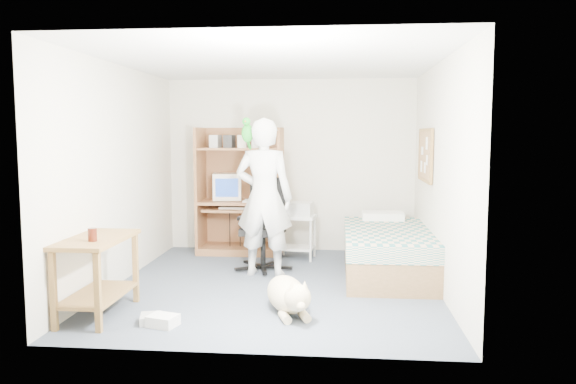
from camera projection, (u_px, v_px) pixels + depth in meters
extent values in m
plane|color=#42495A|center=(275.00, 285.00, 6.37)|extent=(4.00, 4.00, 0.00)
cube|color=beige|center=(291.00, 165.00, 8.22)|extent=(3.60, 0.02, 2.50)
cube|color=beige|center=(440.00, 177.00, 6.08)|extent=(0.02, 4.00, 2.50)
cube|color=beige|center=(119.00, 175.00, 6.41)|extent=(0.02, 4.00, 2.50)
cube|color=white|center=(275.00, 61.00, 6.11)|extent=(3.60, 4.00, 0.02)
cube|color=brown|center=(201.00, 190.00, 8.08)|extent=(0.04, 0.60, 1.80)
cube|color=brown|center=(281.00, 191.00, 7.97)|extent=(0.04, 0.60, 1.80)
cube|color=brown|center=(244.00, 189.00, 8.32)|extent=(1.20, 0.02, 1.80)
cube|color=brown|center=(240.00, 202.00, 8.04)|extent=(1.12, 0.60, 0.04)
cube|color=brown|center=(240.00, 210.00, 7.98)|extent=(1.00, 0.50, 0.03)
cube|color=brown|center=(240.00, 149.00, 7.97)|extent=(1.12, 0.55, 0.03)
cube|color=brown|center=(241.00, 249.00, 8.12)|extent=(1.12, 0.60, 0.10)
cube|color=brown|center=(387.00, 260.00, 6.83)|extent=(1.00, 2.00, 0.36)
cube|color=#296E6E|center=(387.00, 238.00, 6.80)|extent=(1.02, 2.02, 0.20)
cube|color=white|center=(383.00, 216.00, 7.58)|extent=(0.55, 0.35, 0.12)
cube|color=brown|center=(96.00, 239.00, 5.25)|extent=(0.50, 1.00, 0.04)
cube|color=brown|center=(53.00, 292.00, 4.86)|extent=(0.05, 0.05, 0.70)
cube|color=brown|center=(98.00, 293.00, 4.83)|extent=(0.05, 0.05, 0.70)
cube|color=brown|center=(98.00, 267.00, 5.76)|extent=(0.05, 0.05, 0.70)
cube|color=brown|center=(136.00, 268.00, 5.72)|extent=(0.05, 0.05, 0.70)
cube|color=brown|center=(98.00, 295.00, 5.31)|extent=(0.46, 0.92, 0.03)
cube|color=#A27048|center=(426.00, 155.00, 6.95)|extent=(0.03, 0.90, 0.60)
cube|color=brown|center=(426.00, 130.00, 6.92)|extent=(0.04, 0.94, 0.04)
cube|color=brown|center=(425.00, 180.00, 6.98)|extent=(0.04, 0.94, 0.04)
cylinder|color=black|center=(263.00, 266.00, 7.09)|extent=(0.64, 0.64, 0.06)
cylinder|color=black|center=(263.00, 251.00, 7.07)|extent=(0.06, 0.06, 0.43)
cube|color=black|center=(263.00, 230.00, 7.04)|extent=(0.55, 0.55, 0.09)
cube|color=black|center=(268.00, 200.00, 7.25)|extent=(0.46, 0.12, 0.59)
cube|color=black|center=(242.00, 217.00, 7.08)|extent=(0.08, 0.33, 0.04)
cube|color=black|center=(284.00, 218.00, 6.97)|extent=(0.08, 0.33, 0.04)
imported|color=silver|center=(264.00, 198.00, 6.74)|extent=(0.74, 0.53, 1.90)
ellipsoid|color=#188613|center=(247.00, 133.00, 6.70)|extent=(0.14, 0.14, 0.22)
sphere|color=#188613|center=(246.00, 122.00, 6.64)|extent=(0.10, 0.10, 0.10)
cone|color=red|center=(245.00, 121.00, 6.60)|extent=(0.04, 0.05, 0.04)
cylinder|color=#188613|center=(249.00, 144.00, 6.77)|extent=(0.05, 0.16, 0.14)
ellipsoid|color=beige|center=(286.00, 294.00, 5.45)|extent=(0.57, 0.81, 0.33)
sphere|color=beige|center=(298.00, 298.00, 5.05)|extent=(0.25, 0.25, 0.25)
cone|color=beige|center=(292.00, 287.00, 5.00)|extent=(0.07, 0.07, 0.09)
cone|color=beige|center=(305.00, 286.00, 5.03)|extent=(0.07, 0.07, 0.09)
ellipsoid|color=beige|center=(301.00, 306.00, 4.95)|extent=(0.12, 0.15, 0.08)
cylinder|color=beige|center=(277.00, 289.00, 5.83)|extent=(0.14, 0.24, 0.12)
cube|color=white|center=(297.00, 217.00, 7.68)|extent=(0.54, 0.45, 0.04)
cube|color=white|center=(297.00, 248.00, 7.72)|extent=(0.50, 0.41, 0.03)
cylinder|color=white|center=(279.00, 240.00, 7.56)|extent=(0.03, 0.03, 0.58)
cylinder|color=white|center=(312.00, 240.00, 7.52)|extent=(0.03, 0.03, 0.58)
cylinder|color=white|center=(282.00, 235.00, 7.90)|extent=(0.03, 0.03, 0.58)
cylinder|color=white|center=(313.00, 236.00, 7.86)|extent=(0.03, 0.03, 0.58)
cube|color=beige|center=(297.00, 209.00, 7.67)|extent=(0.45, 0.36, 0.18)
cube|color=beige|center=(227.00, 186.00, 8.09)|extent=(0.46, 0.48, 0.38)
cube|color=navy|center=(227.00, 188.00, 7.88)|extent=(0.32, 0.07, 0.26)
cube|color=beige|center=(236.00, 208.00, 7.94)|extent=(0.45, 0.16, 0.03)
cylinder|color=gold|center=(262.00, 197.00, 7.96)|extent=(0.08, 0.08, 0.12)
cylinder|color=#40150A|center=(92.00, 235.00, 5.05)|extent=(0.08, 0.08, 0.12)
cube|color=white|center=(163.00, 321.00, 5.02)|extent=(0.30, 0.26, 0.10)
cube|color=#B3B3AE|center=(151.00, 319.00, 5.10)|extent=(0.23, 0.26, 0.08)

